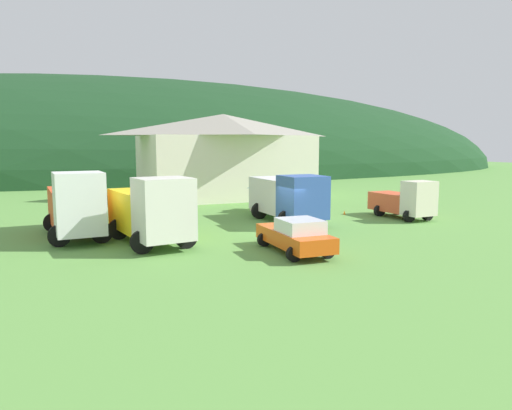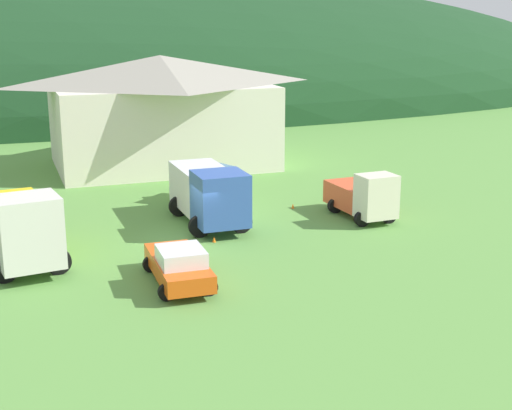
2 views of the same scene
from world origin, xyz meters
The scene contains 11 objects.
ground_plane centered at (0.00, 0.00, 0.00)m, with size 200.00×200.00×0.00m, color #5B9342.
forested_hill_backdrop centered at (0.00, 61.20, 0.00)m, with size 159.01×60.00×32.12m, color #193D1E.
depot_building centered at (2.84, 18.27, 4.04)m, with size 16.03×11.19×7.84m.
play_shed_cream centered at (2.91, 7.27, 1.28)m, with size 2.97×2.59×2.48m.
heavy_rig_white centered at (-11.15, 2.17, 1.80)m, with size 3.40×7.46×3.68m.
flatbed_truck_yellow centered at (-7.69, -1.04, 1.77)m, with size 3.84×6.90×3.50m.
box_truck_blue centered at (1.72, 2.34, 1.74)m, with size 3.29×6.86×3.16m.
light_truck_cream centered at (9.78, 0.62, 1.25)m, with size 2.57×4.85×2.66m.
service_pickup_orange centered at (-1.84, -5.58, 0.83)m, with size 2.43×5.00×1.66m.
traffic_cone_near_pickup centered at (7.06, 3.85, 0.00)m, with size 0.36×0.36×0.56m, color orange.
traffic_cone_mid_row centered at (1.09, -0.65, 0.00)m, with size 0.36×0.36×0.57m, color orange.
Camera 1 is at (-12.08, -25.13, 5.10)m, focal length 33.56 mm.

